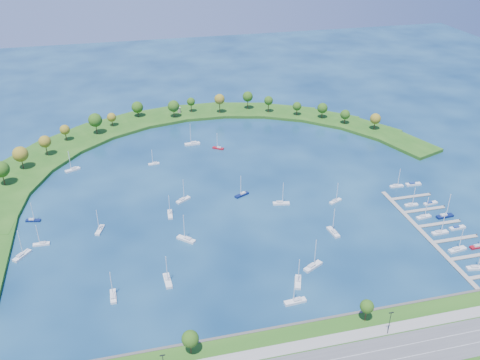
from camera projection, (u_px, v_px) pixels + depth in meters
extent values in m
plane|color=#072244|center=(233.00, 192.00, 278.32)|extent=(700.00, 700.00, 0.00)
cube|color=#474442|center=(297.00, 325.00, 190.65)|extent=(420.00, 1.20, 1.80)
cube|color=gray|center=(307.00, 345.00, 181.35)|extent=(420.00, 5.00, 0.12)
cylinder|color=#382314|center=(191.00, 348.00, 176.82)|extent=(0.56, 0.56, 5.25)
sphere|color=#204E13|center=(190.00, 339.00, 174.98)|extent=(6.00, 6.00, 6.00)
cylinder|color=#382314|center=(366.00, 315.00, 190.39)|extent=(0.56, 0.56, 5.60)
sphere|color=#204E13|center=(367.00, 307.00, 188.54)|extent=(5.20, 5.20, 5.20)
cylinder|color=black|center=(389.00, 323.00, 183.57)|extent=(0.24, 0.24, 10.00)
cube|color=#1E5015|center=(8.00, 183.00, 284.86)|extent=(50.23, 54.30, 2.00)
cube|color=#1E5015|center=(40.00, 159.00, 310.95)|extent=(54.07, 56.09, 2.00)
cube|color=#1E5015|center=(77.00, 140.00, 334.64)|extent=(55.20, 54.07, 2.00)
cube|color=#1E5015|center=(117.00, 127.00, 354.54)|extent=(53.65, 48.47, 2.00)
cube|color=#1E5015|center=(158.00, 117.00, 369.51)|extent=(49.62, 39.75, 2.00)
cube|color=#1E5015|center=(199.00, 112.00, 378.69)|extent=(44.32, 29.96, 2.00)
cube|color=#1E5015|center=(241.00, 110.00, 381.53)|extent=(49.49, 38.05, 2.00)
cube|color=#1E5015|center=(283.00, 112.00, 377.88)|extent=(51.13, 44.12, 2.00)
cube|color=#1E5015|center=(324.00, 118.00, 367.94)|extent=(49.19, 47.96, 2.00)
cube|color=#1E5015|center=(365.00, 128.00, 352.30)|extent=(43.90, 49.49, 2.00)
cube|color=#1E5015|center=(404.00, 142.00, 331.86)|extent=(35.67, 48.74, 2.00)
cylinder|color=#382314|center=(3.00, 178.00, 279.44)|extent=(0.56, 0.56, 7.65)
sphere|color=#204E13|center=(1.00, 169.00, 276.74)|extent=(8.85, 8.85, 8.85)
cylinder|color=#382314|center=(22.00, 163.00, 296.11)|extent=(0.56, 0.56, 7.47)
sphere|color=brown|center=(20.00, 154.00, 293.46)|extent=(8.84, 8.84, 8.84)
cylinder|color=#382314|center=(46.00, 150.00, 311.25)|extent=(0.56, 0.56, 7.69)
sphere|color=brown|center=(45.00, 142.00, 308.69)|extent=(7.33, 7.33, 7.33)
cylinder|color=#382314|center=(66.00, 136.00, 330.48)|extent=(0.56, 0.56, 6.30)
sphere|color=brown|center=(65.00, 130.00, 328.35)|extent=(6.37, 6.37, 6.37)
cylinder|color=#382314|center=(96.00, 128.00, 339.52)|extent=(0.56, 0.56, 7.95)
sphere|color=#204E13|center=(95.00, 120.00, 336.74)|extent=(9.00, 9.00, 9.00)
cylinder|color=#382314|center=(112.00, 122.00, 351.84)|extent=(0.56, 0.56, 5.15)
sphere|color=brown|center=(112.00, 117.00, 350.01)|extent=(6.11, 6.11, 6.11)
cylinder|color=#382314|center=(138.00, 113.00, 366.90)|extent=(0.56, 0.56, 5.41)
sphere|color=#204E13|center=(137.00, 107.00, 364.81)|extent=(8.19, 8.19, 8.19)
cylinder|color=#382314|center=(174.00, 113.00, 365.54)|extent=(0.56, 0.56, 6.69)
sphere|color=#204E13|center=(174.00, 106.00, 363.14)|extent=(8.15, 8.15, 8.15)
cylinder|color=#382314|center=(191.00, 108.00, 374.07)|extent=(0.56, 0.56, 6.87)
sphere|color=#204E13|center=(191.00, 102.00, 371.85)|extent=(5.91, 5.91, 5.91)
cylinder|color=#382314|center=(220.00, 107.00, 371.81)|extent=(0.56, 0.56, 9.12)
sphere|color=brown|center=(220.00, 99.00, 368.90)|extent=(7.44, 7.44, 7.44)
cylinder|color=#382314|center=(248.00, 104.00, 379.27)|extent=(0.56, 0.56, 8.13)
sphere|color=#204E13|center=(248.00, 97.00, 376.60)|extent=(7.50, 7.50, 7.50)
cylinder|color=#382314|center=(268.00, 107.00, 373.67)|extent=(0.56, 0.56, 7.67)
sphere|color=#204E13|center=(269.00, 101.00, 371.21)|extent=(6.40, 6.40, 6.40)
cylinder|color=#382314|center=(297.00, 112.00, 369.25)|extent=(0.56, 0.56, 5.52)
sphere|color=#204E13|center=(297.00, 106.00, 367.32)|extent=(6.18, 6.18, 6.18)
cylinder|color=#382314|center=(322.00, 114.00, 364.32)|extent=(0.56, 0.56, 5.99)
sphere|color=#204E13|center=(322.00, 108.00, 362.18)|extent=(7.28, 7.28, 7.28)
cylinder|color=#382314|center=(345.00, 120.00, 355.32)|extent=(0.56, 0.56, 5.44)
sphere|color=#204E13|center=(345.00, 114.00, 353.37)|extent=(6.68, 6.68, 6.68)
cylinder|color=#382314|center=(375.00, 125.00, 346.34)|extent=(0.56, 0.56, 6.29)
sphere|color=brown|center=(375.00, 119.00, 344.13)|extent=(7.21, 7.21, 7.21)
cylinder|color=gray|center=(179.00, 110.00, 373.79)|extent=(2.20, 2.20, 3.76)
cylinder|color=gray|center=(179.00, 108.00, 372.81)|extent=(2.60, 2.60, 0.30)
cube|color=gray|center=(425.00, 235.00, 242.62)|extent=(2.20, 82.00, 0.40)
cube|color=gray|center=(474.00, 256.00, 228.31)|extent=(22.00, 2.00, 0.40)
cube|color=gray|center=(456.00, 239.00, 239.55)|extent=(22.00, 2.00, 0.40)
cylinder|color=#382314|center=(477.00, 235.00, 241.72)|extent=(0.36, 0.36, 1.60)
cube|color=gray|center=(440.00, 224.00, 250.78)|extent=(22.00, 2.00, 0.40)
cylinder|color=#382314|center=(460.00, 220.00, 252.95)|extent=(0.36, 0.36, 1.60)
cube|color=gray|center=(425.00, 210.00, 262.02)|extent=(22.00, 2.00, 0.40)
cylinder|color=#382314|center=(444.00, 206.00, 264.19)|extent=(0.36, 0.36, 1.60)
cube|color=gray|center=(411.00, 197.00, 273.25)|extent=(22.00, 2.00, 0.40)
cylinder|color=#382314|center=(430.00, 194.00, 275.42)|extent=(0.36, 0.36, 1.60)
cube|color=silver|center=(22.00, 256.00, 228.08)|extent=(7.64, 8.78, 1.10)
cube|color=#BABBBF|center=(20.00, 255.00, 226.89)|extent=(3.38, 3.63, 0.77)
cylinder|color=silver|center=(20.00, 242.00, 225.43)|extent=(0.32, 0.32, 12.34)
cube|color=silver|center=(335.00, 201.00, 268.97)|extent=(7.70, 5.06, 0.90)
cube|color=#BABBBF|center=(335.00, 200.00, 268.19)|extent=(3.00, 2.44, 0.63)
cylinder|color=silver|center=(337.00, 192.00, 266.64)|extent=(0.32, 0.32, 10.14)
cube|color=silver|center=(313.00, 266.00, 221.41)|extent=(9.66, 6.83, 1.14)
cube|color=#BABBBF|center=(312.00, 266.00, 220.39)|extent=(3.82, 3.21, 0.80)
cylinder|color=silver|center=(315.00, 252.00, 218.49)|extent=(0.32, 0.32, 12.85)
cube|color=silver|center=(170.00, 214.00, 257.74)|extent=(2.81, 8.18, 0.97)
cube|color=#BABBBF|center=(170.00, 212.00, 258.04)|extent=(1.77, 2.92, 0.68)
cylinder|color=silver|center=(169.00, 205.00, 254.34)|extent=(0.32, 0.32, 10.86)
cube|color=silver|center=(295.00, 302.00, 202.26)|extent=(9.00, 3.14, 1.06)
cube|color=#BABBBF|center=(297.00, 299.00, 202.07)|extent=(3.21, 1.96, 0.74)
cylinder|color=silver|center=(294.00, 289.00, 198.94)|extent=(0.32, 0.32, 11.93)
cube|color=silver|center=(333.00, 232.00, 244.01)|extent=(3.58, 9.19, 1.07)
cube|color=#BABBBF|center=(334.00, 232.00, 242.83)|extent=(2.12, 3.32, 0.75)
cylinder|color=silver|center=(334.00, 220.00, 241.43)|extent=(0.32, 0.32, 12.09)
cube|color=silver|center=(192.00, 144.00, 330.91)|extent=(9.96, 3.18, 1.18)
cube|color=#BABBBF|center=(194.00, 142.00, 330.67)|extent=(3.53, 2.08, 0.83)
cylinder|color=silver|center=(190.00, 134.00, 327.23)|extent=(0.32, 0.32, 13.30)
cube|color=silver|center=(281.00, 203.00, 266.94)|extent=(8.84, 3.99, 1.02)
cube|color=#BABBBF|center=(280.00, 202.00, 266.49)|extent=(3.25, 2.22, 0.72)
cylinder|color=silver|center=(283.00, 193.00, 263.95)|extent=(0.32, 0.32, 11.53)
cube|color=silver|center=(41.00, 244.00, 235.77)|extent=(7.39, 2.29, 0.88)
cube|color=#BABBBF|center=(43.00, 243.00, 235.55)|extent=(2.61, 1.52, 0.62)
cylinder|color=silver|center=(38.00, 235.00, 233.07)|extent=(0.32, 0.32, 9.90)
cube|color=silver|center=(154.00, 164.00, 306.67)|extent=(6.69, 2.50, 0.78)
cube|color=#BABBBF|center=(155.00, 163.00, 306.54)|extent=(2.41, 1.51, 0.55)
cylinder|color=silver|center=(152.00, 157.00, 304.20)|extent=(0.32, 0.32, 8.82)
cube|color=silver|center=(100.00, 230.00, 245.63)|extent=(4.81, 8.52, 0.99)
cube|color=#BABBBF|center=(100.00, 228.00, 245.95)|extent=(2.45, 3.24, 0.69)
cylinder|color=silver|center=(98.00, 220.00, 242.15)|extent=(0.32, 0.32, 11.10)
cube|color=silver|center=(113.00, 296.00, 204.90)|extent=(2.43, 8.29, 0.99)
cube|color=#BABBBF|center=(113.00, 296.00, 203.79)|extent=(1.66, 2.91, 0.69)
cylinder|color=silver|center=(111.00, 283.00, 202.54)|extent=(0.32, 0.32, 11.14)
cube|color=#0B1645|center=(33.00, 220.00, 253.09)|extent=(7.36, 3.51, 0.85)
cube|color=#BABBBF|center=(32.00, 219.00, 252.73)|extent=(2.73, 1.91, 0.60)
cylinder|color=silver|center=(32.00, 211.00, 250.59)|extent=(0.32, 0.32, 9.58)
cube|color=#0B1645|center=(242.00, 195.00, 274.60)|extent=(8.45, 5.69, 0.99)
cube|color=#BABBBF|center=(243.00, 193.00, 274.65)|extent=(3.31, 2.72, 0.69)
cylinder|color=silver|center=(241.00, 185.00, 271.30)|extent=(0.32, 0.32, 11.16)
cube|color=silver|center=(73.00, 170.00, 299.59)|extent=(8.88, 5.87, 1.04)
cube|color=#BABBBF|center=(74.00, 168.00, 299.64)|extent=(3.47, 2.82, 0.73)
cylinder|color=silver|center=(70.00, 160.00, 296.14)|extent=(0.32, 0.32, 11.70)
cube|color=silver|center=(298.00, 282.00, 212.46)|extent=(5.28, 8.84, 1.03)
cube|color=#BABBBF|center=(298.00, 279.00, 212.79)|extent=(2.63, 3.39, 0.72)
cylinder|color=silver|center=(299.00, 271.00, 208.84)|extent=(0.32, 0.32, 11.54)
cube|color=silver|center=(186.00, 239.00, 238.82)|extent=(8.53, 8.29, 1.12)
cube|color=#BABBBF|center=(188.00, 238.00, 237.96)|extent=(3.61, 3.56, 0.78)
cylinder|color=silver|center=(184.00, 227.00, 235.85)|extent=(0.32, 0.32, 12.55)
cube|color=silver|center=(183.00, 200.00, 269.97)|extent=(8.27, 6.58, 1.00)
cube|color=#BABBBF|center=(182.00, 199.00, 269.02)|extent=(3.35, 2.99, 0.70)
cylinder|color=silver|center=(184.00, 189.00, 267.44)|extent=(0.32, 0.32, 11.30)
cube|color=maroon|center=(218.00, 148.00, 325.58)|extent=(7.23, 5.73, 0.88)
cube|color=#BABBBF|center=(219.00, 147.00, 325.01)|extent=(2.92, 2.60, 0.61)
cylinder|color=silver|center=(217.00, 140.00, 323.17)|extent=(0.32, 0.32, 9.86)
cube|color=silver|center=(168.00, 281.00, 213.10)|extent=(3.05, 9.44, 1.12)
cube|color=#BABBBF|center=(167.00, 278.00, 213.42)|extent=(1.98, 3.35, 0.78)
cylinder|color=silver|center=(167.00, 269.00, 209.17)|extent=(0.32, 0.32, 12.59)
cube|color=silver|center=(476.00, 268.00, 220.51)|extent=(8.61, 3.60, 1.00)
cube|color=#BABBBF|center=(475.00, 267.00, 220.04)|extent=(3.14, 2.07, 0.70)
cube|color=silver|center=(457.00, 250.00, 231.98)|extent=(8.99, 3.66, 1.05)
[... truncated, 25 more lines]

